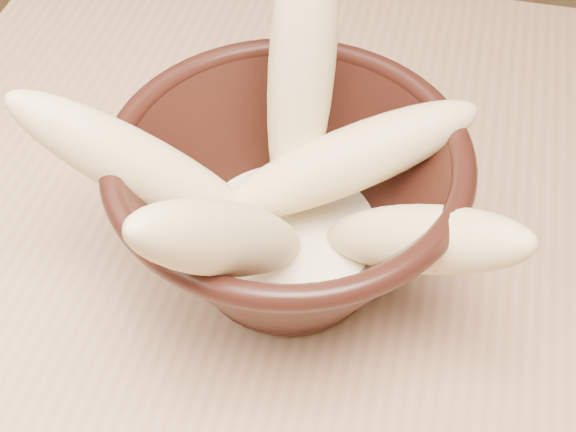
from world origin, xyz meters
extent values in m
cylinder|color=tan|center=(-0.54, 0.34, 0.35)|extent=(0.05, 0.05, 0.71)
cylinder|color=black|center=(-0.24, 0.00, 0.76)|extent=(0.10, 0.10, 0.01)
cylinder|color=black|center=(-0.24, 0.00, 0.78)|extent=(0.10, 0.10, 0.01)
torus|color=black|center=(-0.24, 0.00, 0.87)|extent=(0.24, 0.24, 0.02)
cylinder|color=#FAEBC9|center=(-0.24, 0.00, 0.79)|extent=(0.13, 0.13, 0.02)
ellipsoid|color=#EBD08B|center=(-0.24, 0.05, 0.90)|extent=(0.05, 0.11, 0.22)
ellipsoid|color=#EBD08B|center=(-0.32, -0.02, 0.86)|extent=(0.18, 0.08, 0.16)
ellipsoid|color=#EBD08B|center=(-0.15, -0.02, 0.84)|extent=(0.16, 0.11, 0.13)
ellipsoid|color=#EBD08B|center=(-0.21, 0.02, 0.85)|extent=(0.19, 0.12, 0.10)
ellipsoid|color=#EBD08B|center=(-0.26, -0.08, 0.87)|extent=(0.10, 0.17, 0.18)
camera|label=1|loc=(-0.16, -0.35, 1.22)|focal=50.00mm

